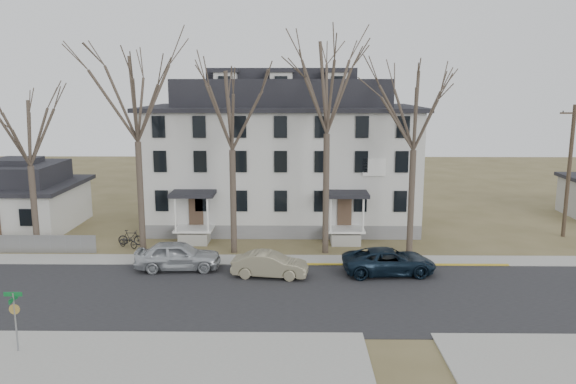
{
  "coord_description": "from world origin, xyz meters",
  "views": [
    {
      "loc": [
        -1.0,
        -25.67,
        10.82
      ],
      "look_at": [
        -1.44,
        9.0,
        4.2
      ],
      "focal_mm": 35.0,
      "sensor_mm": 36.0,
      "label": 1
    }
  ],
  "objects_px": {
    "tree_mid_left": "(231,105)",
    "tree_bungalow": "(27,128)",
    "small_house": "(20,199)",
    "tree_far_left": "(135,93)",
    "bicycle_right": "(131,238)",
    "tree_mid_right": "(415,105)",
    "utility_pole_far": "(569,170)",
    "car_tan": "(270,265)",
    "street_sign": "(15,313)",
    "car_silver": "(178,256)",
    "car_navy": "(389,262)",
    "bicycle_left": "(128,242)",
    "boarding_house": "(282,156)",
    "tree_center": "(327,81)"
  },
  "relations": [
    {
      "from": "car_navy",
      "to": "bicycle_right",
      "type": "bearing_deg",
      "value": 66.77
    },
    {
      "from": "tree_mid_left",
      "to": "bicycle_right",
      "type": "bearing_deg",
      "value": 168.49
    },
    {
      "from": "tree_bungalow",
      "to": "car_silver",
      "type": "xyz_separation_m",
      "value": [
        10.07,
        -3.63,
        -7.27
      ]
    },
    {
      "from": "small_house",
      "to": "tree_far_left",
      "type": "bearing_deg",
      "value": -29.39
    },
    {
      "from": "tree_mid_right",
      "to": "car_navy",
      "type": "relative_size",
      "value": 2.38
    },
    {
      "from": "small_house",
      "to": "tree_center",
      "type": "bearing_deg",
      "value": -15.08
    },
    {
      "from": "car_tan",
      "to": "street_sign",
      "type": "distance_m",
      "value": 13.68
    },
    {
      "from": "tree_mid_left",
      "to": "tree_far_left",
      "type": "bearing_deg",
      "value": 180.0
    },
    {
      "from": "car_tan",
      "to": "boarding_house",
      "type": "bearing_deg",
      "value": 5.58
    },
    {
      "from": "tree_mid_left",
      "to": "tree_bungalow",
      "type": "height_order",
      "value": "tree_mid_left"
    },
    {
      "from": "tree_center",
      "to": "car_silver",
      "type": "distance_m",
      "value": 14.06
    },
    {
      "from": "utility_pole_far",
      "to": "car_tan",
      "type": "relative_size",
      "value": 2.21
    },
    {
      "from": "tree_mid_left",
      "to": "car_tan",
      "type": "bearing_deg",
      "value": -62.03
    },
    {
      "from": "tree_mid_left",
      "to": "street_sign",
      "type": "distance_m",
      "value": 17.82
    },
    {
      "from": "small_house",
      "to": "street_sign",
      "type": "height_order",
      "value": "small_house"
    },
    {
      "from": "car_silver",
      "to": "bicycle_right",
      "type": "distance_m",
      "value": 6.69
    },
    {
      "from": "tree_center",
      "to": "car_tan",
      "type": "relative_size",
      "value": 3.42
    },
    {
      "from": "tree_mid_left",
      "to": "tree_mid_right",
      "type": "xyz_separation_m",
      "value": [
        11.5,
        0.0,
        0.0
      ]
    },
    {
      "from": "tree_bungalow",
      "to": "car_tan",
      "type": "bearing_deg",
      "value": -17.26
    },
    {
      "from": "car_navy",
      "to": "bicycle_left",
      "type": "height_order",
      "value": "car_navy"
    },
    {
      "from": "tree_far_left",
      "to": "tree_mid_right",
      "type": "relative_size",
      "value": 1.08
    },
    {
      "from": "tree_mid_left",
      "to": "car_navy",
      "type": "xyz_separation_m",
      "value": [
        9.47,
        -4.24,
        -8.86
      ]
    },
    {
      "from": "car_tan",
      "to": "tree_center",
      "type": "bearing_deg",
      "value": -27.87
    },
    {
      "from": "tree_mid_left",
      "to": "tree_bungalow",
      "type": "relative_size",
      "value": 1.18
    },
    {
      "from": "utility_pole_far",
      "to": "tree_mid_right",
      "type": "bearing_deg",
      "value": -160.71
    },
    {
      "from": "small_house",
      "to": "tree_far_left",
      "type": "distance_m",
      "value": 15.0
    },
    {
      "from": "tree_bungalow",
      "to": "bicycle_left",
      "type": "relative_size",
      "value": 6.74
    },
    {
      "from": "small_house",
      "to": "tree_mid_right",
      "type": "height_order",
      "value": "tree_mid_right"
    },
    {
      "from": "tree_far_left",
      "to": "utility_pole_far",
      "type": "distance_m",
      "value": 30.29
    },
    {
      "from": "tree_mid_right",
      "to": "tree_bungalow",
      "type": "distance_m",
      "value": 24.54
    },
    {
      "from": "tree_far_left",
      "to": "car_silver",
      "type": "bearing_deg",
      "value": -49.79
    },
    {
      "from": "bicycle_right",
      "to": "car_navy",
      "type": "bearing_deg",
      "value": -106.34
    },
    {
      "from": "tree_mid_left",
      "to": "tree_center",
      "type": "bearing_deg",
      "value": 0.0
    },
    {
      "from": "car_navy",
      "to": "bicycle_left",
      "type": "xyz_separation_m",
      "value": [
        -16.7,
        5.05,
        -0.32
      ]
    },
    {
      "from": "tree_bungalow",
      "to": "tree_mid_left",
      "type": "bearing_deg",
      "value": 0.0
    },
    {
      "from": "utility_pole_far",
      "to": "car_tan",
      "type": "height_order",
      "value": "utility_pole_far"
    },
    {
      "from": "tree_center",
      "to": "boarding_house",
      "type": "bearing_deg",
      "value": 110.2
    },
    {
      "from": "boarding_house",
      "to": "car_tan",
      "type": "relative_size",
      "value": 4.84
    },
    {
      "from": "boarding_house",
      "to": "tree_mid_right",
      "type": "bearing_deg",
      "value": -43.81
    },
    {
      "from": "tree_far_left",
      "to": "tree_bungalow",
      "type": "distance_m",
      "value": 7.34
    },
    {
      "from": "tree_bungalow",
      "to": "car_silver",
      "type": "distance_m",
      "value": 12.94
    },
    {
      "from": "boarding_house",
      "to": "car_silver",
      "type": "relative_size",
      "value": 4.15
    },
    {
      "from": "car_silver",
      "to": "bicycle_right",
      "type": "xyz_separation_m",
      "value": [
        -4.31,
        5.11,
        -0.33
      ]
    },
    {
      "from": "car_navy",
      "to": "bicycle_right",
      "type": "distance_m",
      "value": 17.66
    },
    {
      "from": "bicycle_right",
      "to": "tree_mid_right",
      "type": "bearing_deg",
      "value": -91.97
    },
    {
      "from": "utility_pole_far",
      "to": "bicycle_left",
      "type": "xyz_separation_m",
      "value": [
        -30.73,
        -3.39,
        -4.48
      ]
    },
    {
      "from": "tree_center",
      "to": "car_navy",
      "type": "bearing_deg",
      "value": -50.71
    },
    {
      "from": "tree_mid_left",
      "to": "street_sign",
      "type": "xyz_separation_m",
      "value": [
        -7.38,
        -14.18,
        -7.87
      ]
    },
    {
      "from": "tree_center",
      "to": "bicycle_right",
      "type": "xyz_separation_m",
      "value": [
        -13.24,
        1.48,
        -10.56
      ]
    },
    {
      "from": "tree_mid_right",
      "to": "car_navy",
      "type": "bearing_deg",
      "value": -115.61
    }
  ]
}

